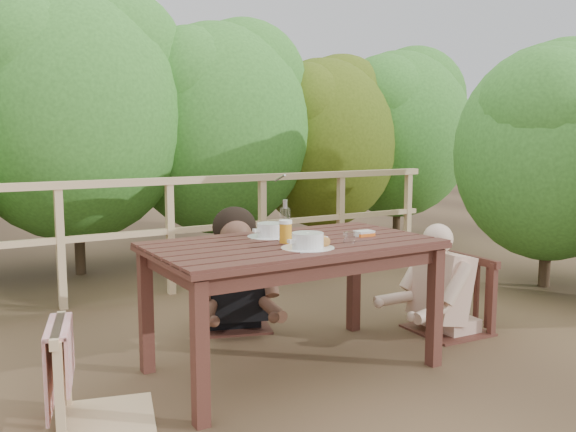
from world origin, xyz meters
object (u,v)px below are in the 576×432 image
chair_far (233,259)px  beer_glass (286,233)px  butter_tub (364,235)px  bread_roll (320,242)px  tumbler (349,239)px  chair_right (449,262)px  table (292,307)px  soup_far (271,231)px  woman (231,234)px  bottle (285,221)px  chair_left (103,327)px  diner_right (453,242)px  soup_near (308,242)px

chair_far → beer_glass: size_ratio=6.92×
beer_glass → butter_tub: size_ratio=1.29×
chair_far → beer_glass: (-0.12, -0.92, 0.32)m
bread_roll → tumbler: tumbler is taller
chair_right → bread_roll: (-1.24, -0.23, 0.29)m
table → butter_tub: butter_tub is taller
table → soup_far: size_ratio=5.67×
table → woman: size_ratio=1.20×
bottle → butter_tub: size_ratio=2.27×
bread_roll → soup_far: bearing=99.2°
bread_roll → bottle: bottle is taller
bread_roll → tumbler: bearing=-4.5°
chair_right → butter_tub: chair_right is taller
chair_far → bread_roll: bearing=-71.4°
chair_left → diner_right: bearing=-72.3°
chair_far → soup_near: size_ratio=3.42×
chair_left → diner_right: 2.44m
butter_tub → diner_right: bearing=8.1°
beer_glass → butter_tub: bearing=-5.3°
bottle → woman: bearing=84.9°
soup_far → butter_tub: bearing=-30.7°
woman → tumbler: 1.16m
chair_right → soup_near: (-1.33, -0.24, 0.30)m
soup_near → table: bearing=80.3°
tumbler → bottle: bearing=134.3°
chair_far → tumbler: (0.18, -1.11, 0.29)m
table → chair_right: chair_right is taller
bottle → butter_tub: bearing=-13.5°
chair_far → butter_tub: 1.08m
bottle → soup_far: bearing=89.2°
soup_near → butter_tub: bearing=16.1°
bottle → diner_right: bearing=-0.9°
chair_right → soup_near: size_ratio=3.39×
beer_glass → chair_right: bearing=2.0°
chair_right → tumbler: 1.12m
chair_far → bottle: (-0.08, -0.85, 0.38)m
butter_tub → bread_roll: bearing=-160.4°
soup_near → soup_far: bearing=87.7°
chair_far → chair_right: size_ratio=1.01×
soup_far → bottle: size_ratio=1.13×
chair_left → chair_right: 2.40m
bottle → soup_near: bearing=-93.3°
soup_near → soup_far: (0.02, 0.43, -0.00)m
chair_right → tumbler: size_ratio=12.50×
table → tumbler: size_ratio=20.49×
bread_roll → bottle: (-0.07, 0.25, 0.09)m
bottle → beer_glass: bearing=-119.3°
woman → soup_far: woman is taller
chair_right → diner_right: (0.03, 0.00, 0.14)m
chair_right → tumbler: (-1.05, -0.25, 0.29)m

